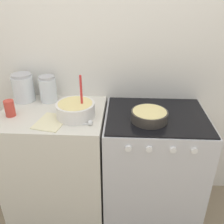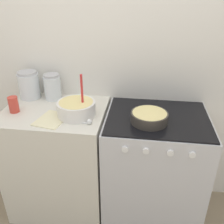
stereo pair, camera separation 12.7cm
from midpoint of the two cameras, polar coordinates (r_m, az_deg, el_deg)
name	(u,v)px [view 1 (the left image)]	position (r m, az deg, el deg)	size (l,w,h in m)	color
wall_back	(106,63)	(1.98, -3.21, 11.17)	(4.51, 0.05, 2.40)	white
countertop_cabinet	(58,163)	(2.12, -13.99, -11.22)	(0.75, 0.59, 0.92)	silver
stove	(152,166)	(2.04, 7.35, -12.17)	(0.73, 0.61, 0.92)	silver
mixing_bowl	(76,109)	(1.74, -10.40, 0.65)	(0.27, 0.27, 0.30)	white
baking_pan	(149,116)	(1.69, 6.42, -0.85)	(0.25, 0.25, 0.07)	#38332D
storage_jar_left	(24,89)	(2.09, -21.23, 4.82)	(0.16, 0.16, 0.22)	silver
storage_jar_middle	(48,91)	(2.02, -16.13, 4.71)	(0.13, 0.13, 0.21)	silver
tin_can	(10,108)	(1.89, -24.15, 0.74)	(0.07, 0.07, 0.12)	#CC3F33
recipe_page	(51,122)	(1.74, -15.82, -2.21)	(0.22, 0.26, 0.01)	beige
measuring_spoon	(88,123)	(1.65, -7.61, -2.55)	(0.12, 0.04, 0.04)	white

